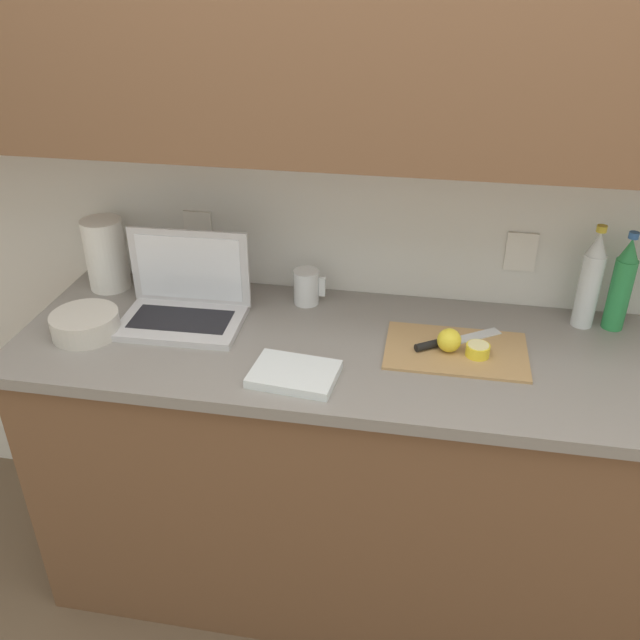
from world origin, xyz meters
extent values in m
plane|color=brown|center=(0.00, 0.00, 0.00)|extent=(12.00, 12.00, 0.00)
cube|color=white|center=(0.00, 0.36, 1.30)|extent=(5.20, 0.06, 2.60)
cube|color=white|center=(-0.77, 0.32, 1.11)|extent=(0.09, 0.01, 0.12)
cube|color=white|center=(0.24, 0.32, 1.11)|extent=(0.09, 0.01, 0.12)
cube|color=brown|center=(0.00, 0.17, 1.77)|extent=(4.42, 0.32, 0.70)
cube|color=brown|center=(0.00, 0.00, 0.45)|extent=(2.30, 0.61, 0.90)
cube|color=gray|center=(0.00, 0.00, 0.92)|extent=(2.37, 0.65, 0.03)
cube|color=silver|center=(-0.73, 0.02, 0.94)|extent=(0.36, 0.25, 0.02)
cube|color=black|center=(-0.73, 0.02, 0.95)|extent=(0.29, 0.15, 0.00)
cube|color=silver|center=(-0.74, 0.14, 1.07)|extent=(0.36, 0.02, 0.24)
cube|color=white|center=(-0.74, 0.13, 1.07)|extent=(0.32, 0.01, 0.20)
cube|color=tan|center=(0.06, 0.01, 0.94)|extent=(0.39, 0.25, 0.01)
cube|color=silver|center=(0.11, 0.09, 0.94)|extent=(0.16, 0.12, 0.00)
cylinder|color=black|center=(0.00, 0.01, 0.95)|extent=(0.10, 0.08, 0.02)
cylinder|color=yellow|center=(0.12, -0.01, 0.96)|extent=(0.06, 0.06, 0.03)
cylinder|color=#F4EAA3|center=(0.12, -0.01, 0.97)|extent=(0.06, 0.06, 0.00)
sphere|color=yellow|center=(0.04, 0.01, 0.97)|extent=(0.07, 0.07, 0.07)
cylinder|color=#2D934C|center=(0.51, 0.23, 1.04)|extent=(0.06, 0.06, 0.21)
cone|color=#2D934C|center=(0.51, 0.23, 1.18)|extent=(0.05, 0.05, 0.07)
cylinder|color=#3366B2|center=(0.51, 0.23, 1.22)|extent=(0.03, 0.03, 0.02)
cylinder|color=silver|center=(0.43, 0.23, 1.04)|extent=(0.06, 0.06, 0.22)
cone|color=silver|center=(0.43, 0.23, 1.19)|extent=(0.06, 0.06, 0.07)
cylinder|color=gold|center=(0.43, 0.23, 1.23)|extent=(0.03, 0.03, 0.02)
cylinder|color=silver|center=(-0.40, 0.23, 0.99)|extent=(0.08, 0.08, 0.11)
cube|color=silver|center=(-0.35, 0.23, 0.99)|extent=(0.02, 0.01, 0.06)
cylinder|color=beige|center=(-0.98, -0.07, 0.97)|extent=(0.19, 0.19, 0.07)
cylinder|color=white|center=(-1.05, 0.22, 1.05)|extent=(0.13, 0.13, 0.23)
cube|color=white|center=(-0.35, -0.19, 0.94)|extent=(0.23, 0.18, 0.02)
camera|label=1|loc=(-0.03, -1.60, 1.94)|focal=38.00mm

